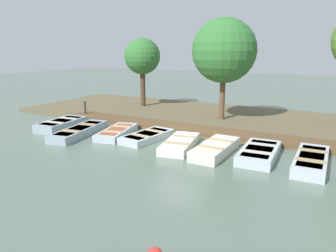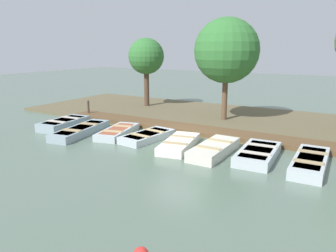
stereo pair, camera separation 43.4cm
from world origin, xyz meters
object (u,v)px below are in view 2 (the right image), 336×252
Objects in this scene: rowboat_1 at (81,130)px; rowboat_4 at (179,144)px; rowboat_7 at (310,162)px; mooring_post_near at (88,108)px; rowboat_6 at (258,154)px; rowboat_0 at (64,123)px; park_tree_far_left at (146,57)px; rowboat_5 at (214,149)px; park_tree_left at (227,51)px; rowboat_3 at (147,136)px; rowboat_2 at (118,132)px.

rowboat_4 is at bearing 85.28° from rowboat_1.
mooring_post_near is (-2.41, -12.43, 0.30)m from rowboat_7.
rowboat_1 is 5.02m from rowboat_4.
rowboat_6 is 1.78m from rowboat_7.
rowboat_0 is 1.76m from rowboat_1.
park_tree_far_left is at bearing 170.18° from rowboat_0.
park_tree_left reaches higher than rowboat_5.
park_tree_left reaches higher than rowboat_3.
rowboat_3 is 4.92m from rowboat_6.
mooring_post_near is at bearing -105.03° from rowboat_3.
rowboat_7 is 8.08m from park_tree_left.
rowboat_6 is 10.92m from mooring_post_near.
rowboat_0 reaches higher than rowboat_1.
rowboat_2 is 1.63m from rowboat_3.
park_tree_far_left is 6.26m from park_tree_left.
mooring_post_near is (-2.66, -7.51, 0.32)m from rowboat_4.
park_tree_left is at bearing 170.44° from rowboat_4.
rowboat_7 is 12.67m from mooring_post_near.
rowboat_1 reaches higher than rowboat_2.
rowboat_0 is 3.29m from rowboat_2.
rowboat_3 is 6.70m from rowboat_7.
rowboat_7 is at bearing 79.02° from mooring_post_near.
rowboat_5 is at bearing -81.41° from rowboat_6.
rowboat_7 reaches higher than rowboat_1.
rowboat_2 is 1.04× the size of rowboat_6.
rowboat_7 is at bearing 84.01° from rowboat_1.
rowboat_1 is at bearing -87.85° from rowboat_6.
rowboat_6 is (-0.28, 3.14, 0.02)m from rowboat_4.
rowboat_2 is at bearing -91.50° from rowboat_7.
rowboat_5 is 0.63× the size of park_tree_far_left.
park_tree_far_left is (-4.20, 1.28, 2.88)m from mooring_post_near.
park_tree_left is at bearing -150.34° from rowboat_6.
rowboat_4 is 9.80m from park_tree_far_left.
rowboat_5 is at bearing 73.36° from mooring_post_near.
park_tree_left reaches higher than rowboat_7.
rowboat_3 is (-0.29, 4.90, -0.06)m from rowboat_0.
rowboat_4 is 1.03× the size of rowboat_6.
rowboat_3 is at bearing 87.45° from rowboat_0.
rowboat_0 is at bearing -101.53° from rowboat_4.
park_tree_left is at bearing 123.38° from rowboat_0.
park_tree_far_left is (-6.82, 0.46, 3.15)m from rowboat_0.
rowboat_1 is 3.32m from rowboat_3.
rowboat_0 is at bearing 17.49° from mooring_post_near.
rowboat_5 is 10.88m from park_tree_far_left.
rowboat_0 is at bearing -91.75° from rowboat_6.
rowboat_7 is at bearing 85.77° from rowboat_6.
rowboat_2 is at bearing -105.79° from rowboat_4.
park_tree_far_left reaches higher than rowboat_6.
rowboat_1 is 1.35× the size of rowboat_3.
rowboat_7 is (-0.25, 4.92, 0.03)m from rowboat_4.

